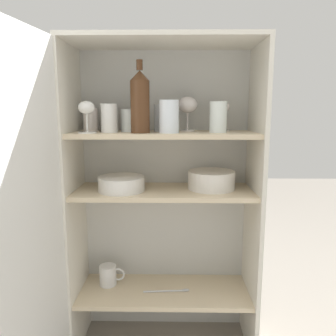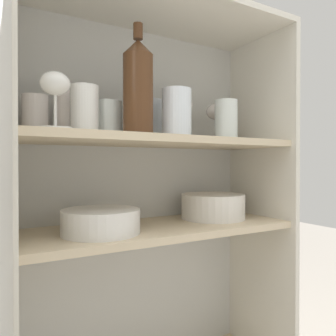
{
  "view_description": "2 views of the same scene",
  "coord_description": "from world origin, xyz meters",
  "px_view_note": "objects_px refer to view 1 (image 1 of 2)",
  "views": [
    {
      "loc": [
        0.04,
        -1.26,
        1.09
      ],
      "look_at": [
        0.02,
        0.15,
        0.85
      ],
      "focal_mm": 35.0,
      "sensor_mm": 36.0,
      "label": 1
    },
    {
      "loc": [
        -0.45,
        -0.69,
        0.93
      ],
      "look_at": [
        0.05,
        0.18,
        0.92
      ],
      "focal_mm": 35.0,
      "sensor_mm": 36.0,
      "label": 2
    }
  ],
  "objects_px": {
    "wine_bottle": "(140,102)",
    "mixing_bowl_large": "(211,179)",
    "coffee_mug_primary": "(108,275)",
    "plate_stack_white": "(121,184)"
  },
  "relations": [
    {
      "from": "wine_bottle",
      "to": "mixing_bowl_large",
      "type": "bearing_deg",
      "value": 14.51
    },
    {
      "from": "wine_bottle",
      "to": "mixing_bowl_large",
      "type": "xyz_separation_m",
      "value": [
        0.31,
        0.08,
        -0.34
      ]
    },
    {
      "from": "wine_bottle",
      "to": "coffee_mug_primary",
      "type": "distance_m",
      "value": 0.84
    },
    {
      "from": "mixing_bowl_large",
      "to": "coffee_mug_primary",
      "type": "distance_m",
      "value": 0.68
    },
    {
      "from": "wine_bottle",
      "to": "mixing_bowl_large",
      "type": "relative_size",
      "value": 1.4
    },
    {
      "from": "plate_stack_white",
      "to": "mixing_bowl_large",
      "type": "distance_m",
      "value": 0.4
    },
    {
      "from": "mixing_bowl_large",
      "to": "coffee_mug_primary",
      "type": "relative_size",
      "value": 1.71
    },
    {
      "from": "wine_bottle",
      "to": "coffee_mug_primary",
      "type": "bearing_deg",
      "value": 150.11
    },
    {
      "from": "plate_stack_white",
      "to": "coffee_mug_primary",
      "type": "relative_size",
      "value": 1.65
    },
    {
      "from": "wine_bottle",
      "to": "plate_stack_white",
      "type": "xyz_separation_m",
      "value": [
        -0.09,
        0.03,
        -0.35
      ]
    }
  ]
}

